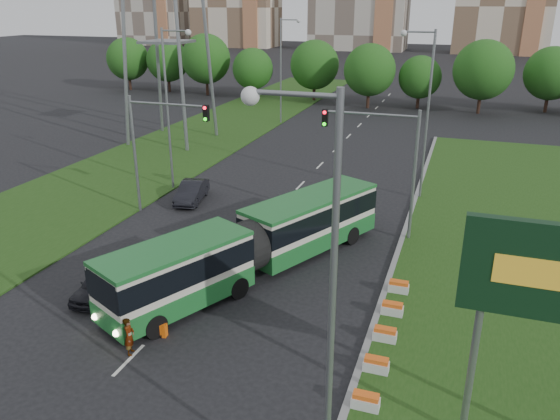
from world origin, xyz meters
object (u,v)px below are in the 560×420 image
at_px(articulated_bus, 251,242).
at_px(pedestrian, 129,336).
at_px(shopping_trolley, 163,330).
at_px(traffic_mast_left, 154,137).
at_px(traffic_mast_median, 388,153).
at_px(car_left_near, 100,284).
at_px(car_left_far, 192,192).

relative_size(articulated_bus, pedestrian, 10.50).
height_order(pedestrian, shopping_trolley, pedestrian).
height_order(traffic_mast_left, pedestrian, traffic_mast_left).
relative_size(articulated_bus, shopping_trolley, 29.33).
distance_m(traffic_mast_median, shopping_trolley, 16.62).
relative_size(traffic_mast_left, articulated_bus, 0.45).
bearing_deg(car_left_near, car_left_far, 94.27).
relative_size(articulated_bus, car_left_far, 3.94).
distance_m(pedestrian, shopping_trolley, 1.74).
relative_size(pedestrian, shopping_trolley, 2.79).
bearing_deg(pedestrian, traffic_mast_median, -43.40).
distance_m(traffic_mast_median, articulated_bus, 9.91).
bearing_deg(car_left_near, pedestrian, -46.41).
xyz_separation_m(articulated_bus, car_left_near, (-6.12, -4.81, -1.12)).
height_order(car_left_far, pedestrian, pedestrian).
xyz_separation_m(car_left_near, pedestrian, (4.11, -3.67, 0.18)).
bearing_deg(shopping_trolley, pedestrian, -118.24).
distance_m(car_left_far, pedestrian, 18.56).
bearing_deg(car_left_near, traffic_mast_left, 101.23).
xyz_separation_m(traffic_mast_left, shopping_trolley, (7.83, -13.04, -5.05)).
distance_m(traffic_mast_median, car_left_far, 15.07).
xyz_separation_m(traffic_mast_median, car_left_near, (-12.05, -11.90, -4.69)).
bearing_deg(traffic_mast_left, car_left_near, -74.10).
relative_size(traffic_mast_median, car_left_far, 1.79).
height_order(traffic_mast_median, car_left_far, traffic_mast_median).
bearing_deg(pedestrian, traffic_mast_left, 9.97).
relative_size(articulated_bus, car_left_near, 4.56).
xyz_separation_m(traffic_mast_median, articulated_bus, (-5.93, -7.10, -3.58)).
distance_m(traffic_mast_median, car_left_near, 17.58).
xyz_separation_m(pedestrian, shopping_trolley, (0.61, 1.53, -0.54)).
bearing_deg(pedestrian, shopping_trolley, -38.21).
xyz_separation_m(car_left_near, car_left_far, (-2.17, 13.80, 0.08)).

